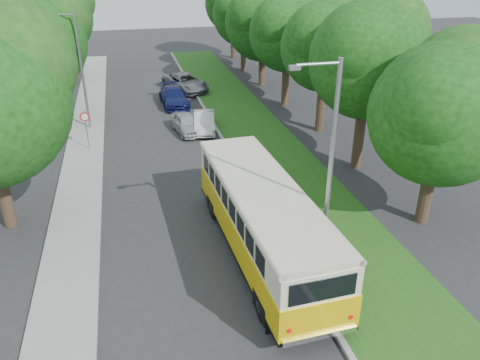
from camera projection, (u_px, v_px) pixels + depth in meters
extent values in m
plane|color=#2B2B2E|center=(196.00, 253.00, 18.66)|extent=(120.00, 120.00, 0.00)
cube|color=gray|center=(250.00, 186.00, 23.76)|extent=(0.20, 70.00, 0.15)
cube|color=#1F5416|center=(294.00, 181.00, 24.27)|extent=(4.50, 70.00, 0.13)
cube|color=gray|center=(77.00, 206.00, 21.94)|extent=(2.20, 70.00, 0.12)
cylinder|color=#332319|center=(427.00, 188.00, 20.12)|extent=(0.56, 0.56, 3.35)
sphere|color=#103A0D|center=(442.00, 115.00, 18.67)|extent=(5.85, 5.85, 5.85)
sphere|color=#103A0D|center=(461.00, 81.00, 18.88)|extent=(4.38, 4.38, 4.38)
sphere|color=#103A0D|center=(437.00, 104.00, 17.52)|extent=(4.09, 4.09, 4.09)
cylinder|color=#332319|center=(360.00, 131.00, 25.10)|extent=(0.56, 0.56, 4.26)
sphere|color=#103A0D|center=(368.00, 60.00, 23.43)|extent=(5.98, 5.98, 5.98)
sphere|color=#103A0D|center=(384.00, 33.00, 23.64)|extent=(4.49, 4.49, 4.49)
sphere|color=#103A0D|center=(361.00, 48.00, 22.25)|extent=(4.19, 4.19, 4.19)
cylinder|color=#332319|center=(321.00, 102.00, 30.46)|extent=(0.56, 0.56, 3.95)
sphere|color=#103A0D|center=(326.00, 46.00, 28.90)|extent=(5.61, 5.61, 5.61)
sphere|color=#103A0D|center=(338.00, 26.00, 29.10)|extent=(4.21, 4.21, 4.21)
sphere|color=#103A0D|center=(318.00, 37.00, 27.79)|extent=(3.92, 3.92, 3.92)
cylinder|color=#332319|center=(285.00, 80.00, 35.61)|extent=(0.56, 0.56, 3.86)
sphere|color=#103A0D|center=(288.00, 33.00, 34.07)|extent=(5.64, 5.64, 5.64)
sphere|color=#103A0D|center=(298.00, 15.00, 34.27)|extent=(4.23, 4.23, 4.23)
sphere|color=#103A0D|center=(280.00, 25.00, 32.96)|extent=(3.95, 3.95, 3.95)
cylinder|color=#332319|center=(262.00, 65.00, 40.87)|extent=(0.56, 0.56, 3.58)
sphere|color=#103A0D|center=(263.00, 23.00, 39.30)|extent=(6.36, 6.36, 6.36)
sphere|color=#103A0D|center=(274.00, 6.00, 39.53)|extent=(4.77, 4.77, 4.77)
sphere|color=#103A0D|center=(255.00, 14.00, 38.05)|extent=(4.45, 4.45, 4.45)
cylinder|color=#332319|center=(243.00, 52.00, 46.04)|extent=(0.56, 0.56, 3.68)
sphere|color=#103A0D|center=(244.00, 15.00, 44.50)|extent=(5.91, 5.91, 5.91)
sphere|color=#103A0D|center=(252.00, 0.00, 44.71)|extent=(4.43, 4.43, 4.43)
sphere|color=#103A0D|center=(236.00, 7.00, 43.34)|extent=(4.14, 4.14, 4.14)
cylinder|color=#332319|center=(233.00, 39.00, 51.26)|extent=(0.56, 0.56, 4.05)
sphere|color=#103A0D|center=(233.00, 4.00, 49.63)|extent=(5.97, 5.97, 5.97)
cylinder|color=#332319|center=(3.00, 188.00, 19.70)|extent=(0.56, 0.56, 3.68)
sphere|color=#103A0D|center=(10.00, 62.00, 18.30)|extent=(5.10, 5.10, 5.10)
cylinder|color=#332319|center=(44.00, 97.00, 31.87)|extent=(0.56, 0.56, 3.68)
sphere|color=#103A0D|center=(33.00, 41.00, 30.23)|extent=(6.80, 6.80, 6.80)
sphere|color=#103A0D|center=(50.00, 17.00, 30.48)|extent=(5.10, 5.10, 5.10)
sphere|color=#103A0D|center=(11.00, 30.00, 28.89)|extent=(4.76, 4.76, 4.76)
cylinder|color=#332319|center=(60.00, 61.00, 42.31)|extent=(0.56, 0.56, 3.68)
sphere|color=#103A0D|center=(53.00, 18.00, 40.67)|extent=(6.80, 6.80, 6.80)
sphere|color=#103A0D|center=(65.00, 0.00, 40.91)|extent=(5.10, 5.10, 5.10)
sphere|color=#103A0D|center=(37.00, 9.00, 39.33)|extent=(4.76, 4.76, 4.76)
cylinder|color=gray|center=(330.00, 178.00, 15.65)|extent=(0.16, 0.16, 8.00)
cylinder|color=gray|center=(319.00, 64.00, 13.79)|extent=(1.40, 0.10, 0.10)
cube|color=gray|center=(295.00, 68.00, 13.66)|extent=(0.35, 0.16, 0.14)
cylinder|color=gray|center=(82.00, 73.00, 29.92)|extent=(0.16, 0.16, 7.50)
cylinder|color=gray|center=(61.00, 15.00, 28.17)|extent=(1.40, 0.10, 0.10)
cube|color=gray|center=(48.00, 16.00, 28.04)|extent=(0.35, 0.16, 0.14)
cylinder|color=gray|center=(87.00, 131.00, 27.57)|extent=(0.06, 0.06, 2.50)
cone|color=red|center=(85.00, 117.00, 27.13)|extent=(0.56, 0.02, 0.56)
cone|color=white|center=(85.00, 117.00, 27.12)|extent=(0.40, 0.02, 0.40)
imported|color=#ACACB0|center=(187.00, 123.00, 30.69)|extent=(1.99, 3.80, 1.24)
imported|color=silver|center=(204.00, 122.00, 30.95)|extent=(1.88, 3.95, 1.25)
imported|color=#12184E|center=(174.00, 97.00, 36.04)|extent=(2.10, 4.73, 1.35)
imported|color=slate|center=(186.00, 83.00, 39.71)|extent=(3.94, 5.67, 1.44)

